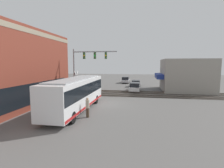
{
  "coord_description": "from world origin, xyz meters",
  "views": [
    {
      "loc": [
        -20.32,
        -3.84,
        4.84
      ],
      "look_at": [
        2.69,
        0.12,
        2.11
      ],
      "focal_mm": 28.0,
      "sensor_mm": 36.0,
      "label": 1
    }
  ],
  "objects_px": {
    "parked_car_grey": "(136,84)",
    "parked_car_silver": "(126,80)",
    "pedestrian_near_bus": "(88,107)",
    "crossing_signal": "(76,81)",
    "city_bus": "(76,93)",
    "pedestrian_at_crossing": "(81,90)",
    "parked_car_white": "(135,87)"
  },
  "relations": [
    {
      "from": "parked_car_silver",
      "to": "pedestrian_at_crossing",
      "type": "relative_size",
      "value": 2.86
    },
    {
      "from": "city_bus",
      "to": "pedestrian_near_bus",
      "type": "bearing_deg",
      "value": -138.26
    },
    {
      "from": "pedestrian_at_crossing",
      "to": "crossing_signal",
      "type": "bearing_deg",
      "value": 154.49
    },
    {
      "from": "crossing_signal",
      "to": "pedestrian_near_bus",
      "type": "distance_m",
      "value": 10.51
    },
    {
      "from": "pedestrian_near_bus",
      "to": "pedestrian_at_crossing",
      "type": "xyz_separation_m",
      "value": [
        10.09,
        4.29,
        -0.09
      ]
    },
    {
      "from": "crossing_signal",
      "to": "parked_car_silver",
      "type": "relative_size",
      "value": 0.81
    },
    {
      "from": "parked_car_silver",
      "to": "pedestrian_near_bus",
      "type": "xyz_separation_m",
      "value": [
        -29.08,
        0.75,
        0.21
      ]
    },
    {
      "from": "parked_car_white",
      "to": "pedestrian_near_bus",
      "type": "xyz_separation_m",
      "value": [
        -15.98,
        3.55,
        0.22
      ]
    },
    {
      "from": "parked_car_white",
      "to": "pedestrian_near_bus",
      "type": "distance_m",
      "value": 16.37
    },
    {
      "from": "parked_car_white",
      "to": "parked_car_silver",
      "type": "height_order",
      "value": "parked_car_silver"
    },
    {
      "from": "crossing_signal",
      "to": "parked_car_grey",
      "type": "distance_m",
      "value": 15.33
    },
    {
      "from": "parked_car_white",
      "to": "parked_car_grey",
      "type": "relative_size",
      "value": 1.09
    },
    {
      "from": "parked_car_silver",
      "to": "pedestrian_at_crossing",
      "type": "xyz_separation_m",
      "value": [
        -18.99,
        5.04,
        0.12
      ]
    },
    {
      "from": "parked_car_white",
      "to": "parked_car_silver",
      "type": "bearing_deg",
      "value": 12.06
    },
    {
      "from": "pedestrian_at_crossing",
      "to": "parked_car_white",
      "type": "bearing_deg",
      "value": -53.1
    },
    {
      "from": "pedestrian_at_crossing",
      "to": "parked_car_grey",
      "type": "bearing_deg",
      "value": -32.99
    },
    {
      "from": "parked_car_white",
      "to": "parked_car_grey",
      "type": "xyz_separation_m",
      "value": [
        6.19,
        0.0,
        -0.06
      ]
    },
    {
      "from": "city_bus",
      "to": "parked_car_silver",
      "type": "bearing_deg",
      "value": -5.5
    },
    {
      "from": "parked_car_silver",
      "to": "pedestrian_at_crossing",
      "type": "distance_m",
      "value": 19.65
    },
    {
      "from": "parked_car_white",
      "to": "pedestrian_at_crossing",
      "type": "relative_size",
      "value": 2.84
    },
    {
      "from": "crossing_signal",
      "to": "parked_car_silver",
      "type": "xyz_separation_m",
      "value": [
        19.76,
        -5.41,
        -1.58
      ]
    },
    {
      "from": "parked_car_grey",
      "to": "parked_car_silver",
      "type": "distance_m",
      "value": 7.46
    },
    {
      "from": "pedestrian_near_bus",
      "to": "pedestrian_at_crossing",
      "type": "height_order",
      "value": "pedestrian_near_bus"
    },
    {
      "from": "crossing_signal",
      "to": "parked_car_white",
      "type": "distance_m",
      "value": 10.68
    },
    {
      "from": "city_bus",
      "to": "crossing_signal",
      "type": "xyz_separation_m",
      "value": [
        7.26,
        2.81,
        0.44
      ]
    },
    {
      "from": "parked_car_grey",
      "to": "pedestrian_near_bus",
      "type": "relative_size",
      "value": 2.39
    },
    {
      "from": "crossing_signal",
      "to": "parked_car_silver",
      "type": "bearing_deg",
      "value": -15.31
    },
    {
      "from": "crossing_signal",
      "to": "pedestrian_at_crossing",
      "type": "relative_size",
      "value": 2.3
    },
    {
      "from": "city_bus",
      "to": "parked_car_silver",
      "type": "relative_size",
      "value": 2.42
    },
    {
      "from": "parked_car_grey",
      "to": "parked_car_silver",
      "type": "xyz_separation_m",
      "value": [
        6.91,
        2.8,
        0.07
      ]
    },
    {
      "from": "parked_car_silver",
      "to": "pedestrian_near_bus",
      "type": "height_order",
      "value": "pedestrian_near_bus"
    },
    {
      "from": "parked_car_grey",
      "to": "pedestrian_near_bus",
      "type": "bearing_deg",
      "value": 170.9
    }
  ]
}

